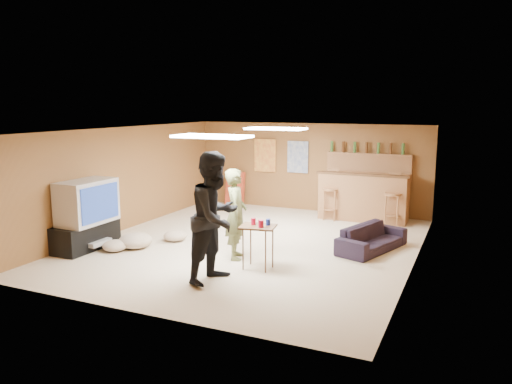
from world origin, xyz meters
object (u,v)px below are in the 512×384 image
at_px(sofa, 372,238).
at_px(person_black, 216,217).
at_px(tv_body, 87,202).
at_px(bar_counter, 363,197).
at_px(tray_table, 258,247).
at_px(person_olive, 236,214).

bearing_deg(sofa, person_black, 163.12).
distance_m(tv_body, bar_counter, 6.09).
bearing_deg(tray_table, bar_counter, 78.91).
distance_m(person_black, sofa, 3.27).
height_order(person_olive, person_black, person_black).
distance_m(tv_body, person_olive, 2.82).
height_order(person_olive, tray_table, person_olive).
relative_size(tv_body, sofa, 0.69).
relative_size(bar_counter, person_black, 1.01).
bearing_deg(tray_table, sofa, 50.36).
bearing_deg(sofa, tv_body, 132.19).
bearing_deg(bar_counter, person_olive, -110.08).
relative_size(sofa, tray_table, 2.19).
relative_size(bar_counter, tray_table, 2.76).
xyz_separation_m(tv_body, sofa, (4.83, 2.07, -0.67)).
bearing_deg(bar_counter, sofa, -73.97).
height_order(person_black, tray_table, person_black).
bearing_deg(person_black, tv_body, 90.12).
relative_size(tv_body, bar_counter, 0.55).
bearing_deg(sofa, tray_table, 159.31).
distance_m(bar_counter, tray_table, 4.27).
distance_m(bar_counter, sofa, 2.49).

